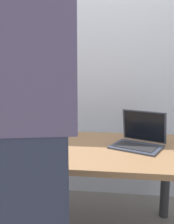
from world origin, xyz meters
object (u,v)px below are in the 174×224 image
object	(u,v)px
beer_bottle_brown	(7,122)
person_figure	(22,138)
beer_bottle_green	(10,128)
beer_bottle_amber	(0,127)
laptop	(139,138)

from	to	relation	value
beer_bottle_brown	person_figure	size ratio (longest dim) A/B	0.18
beer_bottle_brown	beer_bottle_green	bearing A→B (deg)	-57.81
beer_bottle_amber	beer_bottle_green	bearing A→B (deg)	-19.31
laptop	beer_bottle_brown	world-z (taller)	beer_bottle_brown
beer_bottle_amber	person_figure	distance (m)	0.91
beer_bottle_brown	beer_bottle_amber	size ratio (longest dim) A/B	1.19
beer_bottle_amber	person_figure	world-z (taller)	person_figure
laptop	beer_bottle_green	size ratio (longest dim) A/B	1.39
laptop	beer_bottle_green	world-z (taller)	beer_bottle_green
beer_bottle_brown	laptop	bearing A→B (deg)	-5.42
laptop	person_figure	size ratio (longest dim) A/B	0.22
beer_bottle_brown	person_figure	world-z (taller)	person_figure
laptop	beer_bottle_green	distance (m)	0.95
beer_bottle_brown	person_figure	distance (m)	1.00
beer_bottle_green	beer_bottle_amber	xyz separation A→B (m)	(-0.10, 0.03, 0.00)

